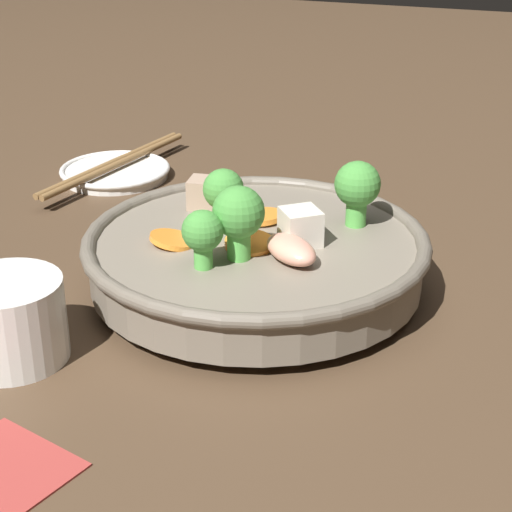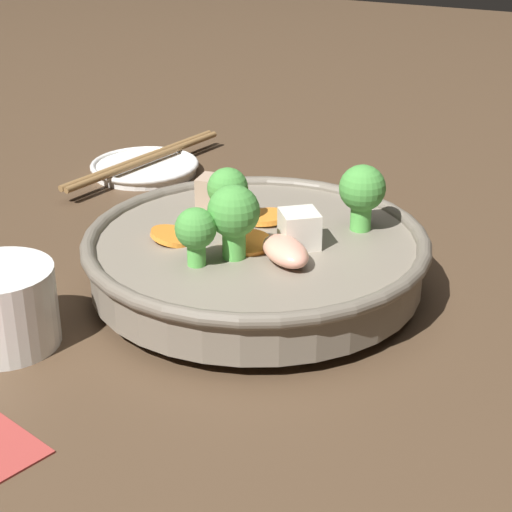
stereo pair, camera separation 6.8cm
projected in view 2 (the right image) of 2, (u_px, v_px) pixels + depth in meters
The scene contains 5 objects.
ground_plane at pixel (256, 291), 0.69m from camera, with size 3.00×3.00×0.00m, color #4C3826.
stirfry_bowl at pixel (256, 253), 0.68m from camera, with size 0.27×0.27×0.10m.
side_saucer at pixel (145, 167), 0.95m from camera, with size 0.12×0.12×0.01m.
tea_cup at pixel (2, 306), 0.61m from camera, with size 0.08×0.08×0.06m.
chopsticks_pair at pixel (144, 159), 0.94m from camera, with size 0.24×0.05×0.01m.
Camera 2 is at (-0.55, -0.28, 0.32)m, focal length 60.00 mm.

